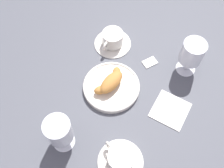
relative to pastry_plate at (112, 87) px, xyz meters
name	(u,v)px	position (x,y,z in m)	size (l,w,h in m)	color
ground_plane	(111,88)	(0.00, 0.00, -0.01)	(2.20, 2.20, 0.00)	#4C4F56
pastry_plate	(112,87)	(0.00, 0.00, 0.00)	(0.19, 0.19, 0.02)	silver
croissant_large	(111,82)	(0.00, 0.00, 0.03)	(0.13, 0.09, 0.04)	#BC7A38
coffee_cup_near	(112,40)	(0.17, 0.07, 0.02)	(0.14, 0.14, 0.06)	silver
coffee_cup_far	(120,159)	(-0.22, -0.12, 0.02)	(0.14, 0.14, 0.06)	silver
juice_glass_left	(59,132)	(-0.23, 0.06, 0.08)	(0.08, 0.08, 0.14)	white
juice_glass_right	(192,53)	(0.17, -0.21, 0.08)	(0.08, 0.08, 0.14)	white
sugar_packet	(150,62)	(0.15, -0.08, -0.01)	(0.05, 0.03, 0.01)	white
folded_napkin	(171,108)	(0.00, -0.21, -0.01)	(0.11, 0.11, 0.01)	silver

